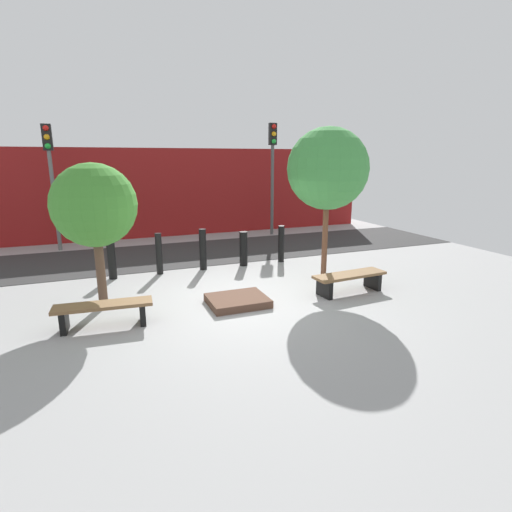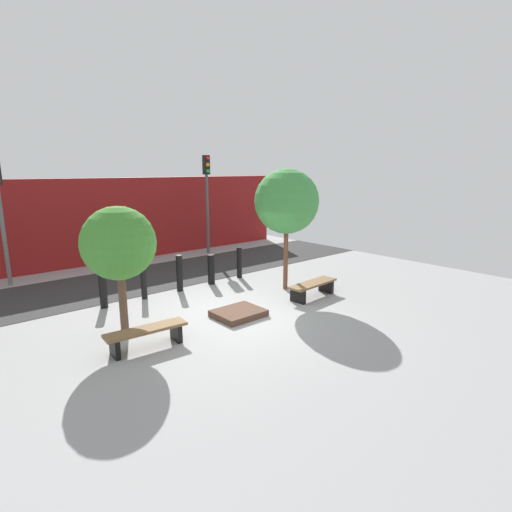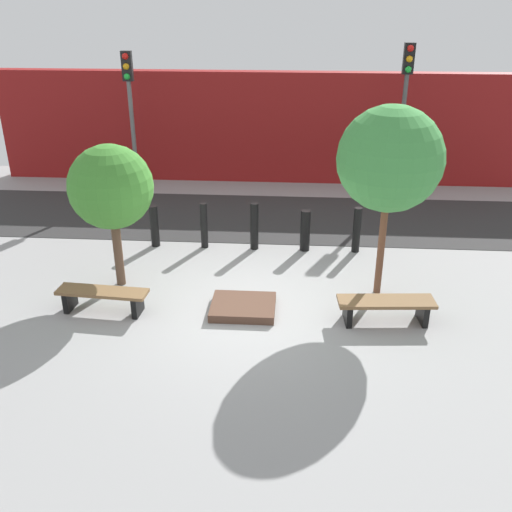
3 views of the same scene
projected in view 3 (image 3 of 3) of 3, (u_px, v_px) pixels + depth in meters
ground_plane at (243, 310)px, 10.45m from camera, size 18.00×18.00×0.00m
road_strip at (260, 217)px, 14.75m from camera, size 18.00×3.42×0.01m
building_facade at (267, 128)px, 17.07m from camera, size 16.20×0.50×3.24m
bench_left at (103, 296)px, 10.28m from camera, size 1.67×0.54×0.43m
bench_right at (386, 306)px, 9.96m from camera, size 1.71×0.61×0.43m
planter_bed at (243, 307)px, 10.40m from camera, size 1.16×0.96×0.15m
tree_behind_left_bench at (111, 188)px, 10.56m from camera, size 1.59×1.59×2.81m
tree_behind_right_bench at (390, 159)px, 9.97m from camera, size 1.89×1.89×3.59m
bollard_far_left at (154, 226)px, 12.92m from camera, size 0.20×0.20×0.97m
bollard_left at (204, 225)px, 12.83m from camera, size 0.16×0.16×1.06m
bollard_center at (254, 226)px, 12.75m from camera, size 0.19×0.19×1.09m
bollard_right at (305, 231)px, 12.70m from camera, size 0.22×0.22×0.94m
bollard_far_right at (357, 230)px, 12.61m from camera, size 0.17×0.17×1.04m
traffic_light_west at (130, 97)px, 15.67m from camera, size 0.28×0.27×3.89m
traffic_light_mid_west at (405, 95)px, 15.13m from camera, size 0.28×0.27×4.13m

